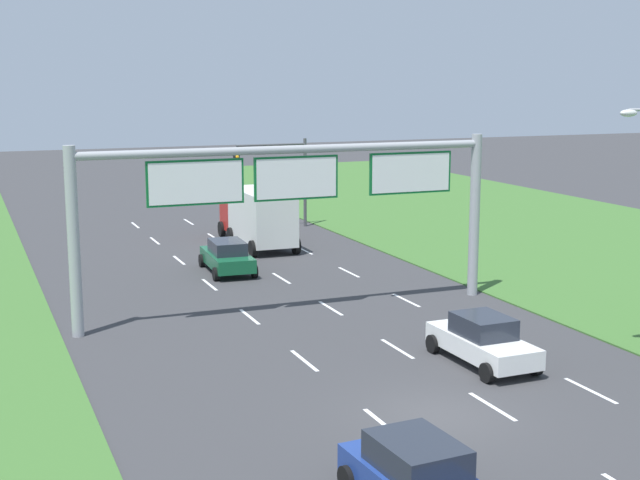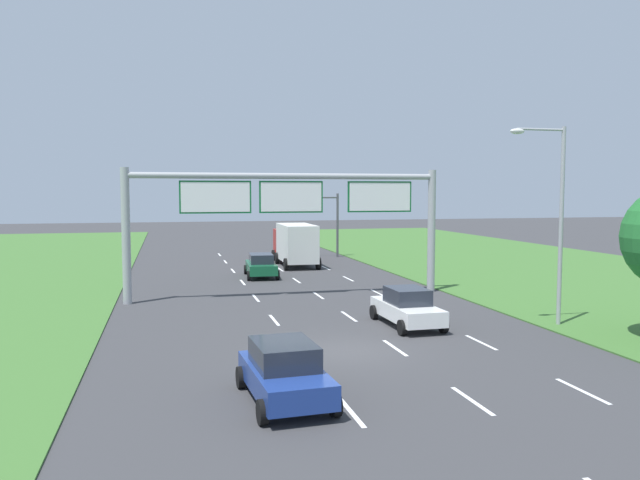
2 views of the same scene
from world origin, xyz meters
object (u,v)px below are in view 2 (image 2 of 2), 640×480
at_px(car_lead_silver, 261,265).
at_px(sign_gantry, 291,206).
at_px(car_near_red, 407,307).
at_px(traffic_light_mast, 316,213).
at_px(street_lamp, 554,208).
at_px(car_mid_lane, 285,372).
at_px(box_truck, 295,243).

relative_size(car_lead_silver, sign_gantry, 0.26).
xyz_separation_m(car_near_red, traffic_light_mast, (2.68, 28.02, 3.06)).
bearing_deg(sign_gantry, street_lamp, -46.44).
bearing_deg(street_lamp, car_lead_silver, 118.21).
xyz_separation_m(car_mid_lane, sign_gantry, (3.47, 16.61, 4.15)).
relative_size(car_lead_silver, box_truck, 0.57).
bearing_deg(car_near_red, traffic_light_mast, 83.58).
xyz_separation_m(car_near_red, box_truck, (-0.27, 22.86, 0.94)).
bearing_deg(street_lamp, car_near_red, 165.61).
distance_m(car_lead_silver, box_truck, 7.13).
bearing_deg(street_lamp, car_mid_lane, -152.36).
bearing_deg(car_near_red, car_lead_silver, 101.96).
distance_m(car_near_red, street_lamp, 7.50).
relative_size(car_mid_lane, box_truck, 0.54).
relative_size(sign_gantry, traffic_light_mast, 3.08).
distance_m(car_near_red, traffic_light_mast, 28.32).
bearing_deg(car_near_red, box_truck, 89.73).
height_order(car_near_red, box_truck, box_truck).
bearing_deg(street_lamp, traffic_light_mast, 96.35).
bearing_deg(car_lead_silver, car_near_red, -73.74).
xyz_separation_m(car_near_red, sign_gantry, (-3.42, 8.34, 4.17)).
distance_m(box_truck, sign_gantry, 15.20).
xyz_separation_m(car_near_red, street_lamp, (5.97, -1.53, 4.27)).
distance_m(car_lead_silver, traffic_light_mast, 13.37).
height_order(car_lead_silver, sign_gantry, sign_gantry).
bearing_deg(car_mid_lane, traffic_light_mast, 71.78).
height_order(car_lead_silver, traffic_light_mast, traffic_light_mast).
xyz_separation_m(box_truck, sign_gantry, (-3.14, -14.52, 3.23)).
relative_size(car_mid_lane, traffic_light_mast, 0.76).
relative_size(car_near_red, car_lead_silver, 0.99).
distance_m(car_near_red, car_mid_lane, 10.76).
height_order(box_truck, street_lamp, street_lamp).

